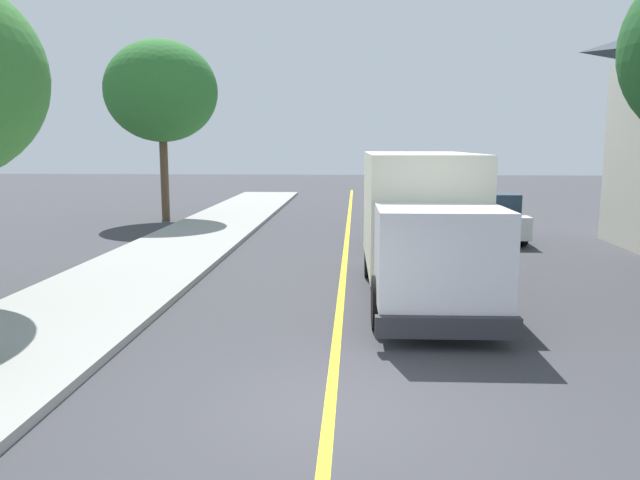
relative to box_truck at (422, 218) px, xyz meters
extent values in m
plane|color=#38383D|center=(-1.79, -6.27, -1.77)|extent=(120.00, 120.00, 0.00)
cube|color=gray|center=(-7.19, -2.27, -1.69)|extent=(3.60, 60.00, 0.15)
cube|color=gold|center=(-1.79, 3.73, -1.76)|extent=(0.16, 56.00, 0.01)
cube|color=#F2EDCC|center=(-0.01, 0.73, 0.13)|extent=(2.48, 5.04, 2.60)
cube|color=silver|center=(0.05, -2.77, -0.32)|extent=(2.31, 2.04, 1.70)
cube|color=#1E2D3D|center=(0.06, -3.67, 0.06)|extent=(2.04, 0.11, 0.75)
cube|color=#2D2D33|center=(0.06, -3.85, -1.35)|extent=(2.40, 0.24, 0.36)
cylinder|color=black|center=(1.09, -2.55, -1.27)|extent=(0.32, 1.00, 1.00)
cylinder|color=black|center=(-1.01, -2.58, -1.27)|extent=(0.32, 1.00, 1.00)
cylinder|color=black|center=(1.02, 2.00, -1.27)|extent=(0.32, 1.00, 1.00)
cylinder|color=black|center=(-1.08, 1.97, -1.27)|extent=(0.32, 1.00, 1.00)
cube|color=#4C564C|center=(0.18, 6.27, -1.12)|extent=(1.88, 4.43, 0.76)
cube|color=#1E2D3D|center=(0.18, 6.42, -0.42)|extent=(1.62, 1.83, 0.64)
cylinder|color=black|center=(0.94, 4.85, -1.45)|extent=(0.23, 0.64, 0.64)
cylinder|color=black|center=(-0.64, 4.88, -1.45)|extent=(0.23, 0.64, 0.64)
cylinder|color=black|center=(0.99, 7.66, -1.45)|extent=(0.23, 0.64, 0.64)
cylinder|color=black|center=(-0.59, 7.69, -1.45)|extent=(0.23, 0.64, 0.64)
cube|color=silver|center=(0.70, 12.06, -1.12)|extent=(1.96, 4.46, 0.76)
cube|color=#1E2D3D|center=(0.70, 12.21, -0.42)|extent=(1.65, 1.86, 0.64)
cylinder|color=black|center=(1.54, 10.68, -1.45)|extent=(0.24, 0.65, 0.64)
cylinder|color=black|center=(-0.04, 10.63, -1.45)|extent=(0.24, 0.65, 0.64)
cylinder|color=black|center=(1.44, 13.50, -1.45)|extent=(0.24, 0.65, 0.64)
cylinder|color=black|center=(-0.14, 13.44, -1.45)|extent=(0.24, 0.65, 0.64)
cube|color=silver|center=(3.41, 8.63, -1.12)|extent=(1.91, 4.44, 0.76)
cube|color=#1E2D3D|center=(3.41, 8.48, -0.42)|extent=(1.63, 1.84, 0.64)
cylinder|color=black|center=(2.66, 10.05, -1.45)|extent=(0.24, 0.65, 0.64)
cylinder|color=black|center=(4.24, 10.01, -1.45)|extent=(0.24, 0.65, 0.64)
cylinder|color=black|center=(2.59, 7.24, -1.45)|extent=(0.24, 0.65, 0.64)
cylinder|color=black|center=(4.17, 7.20, -1.45)|extent=(0.24, 0.65, 0.64)
cylinder|color=brown|center=(-9.97, 13.33, 0.03)|extent=(0.35, 0.35, 3.59)
ellipsoid|color=#2D702D|center=(-9.97, 13.33, 3.89)|extent=(4.87, 4.87, 4.38)
camera|label=1|loc=(-1.47, -13.85, 1.67)|focal=34.86mm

